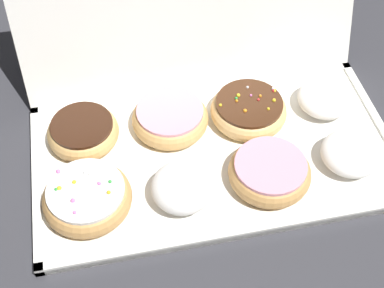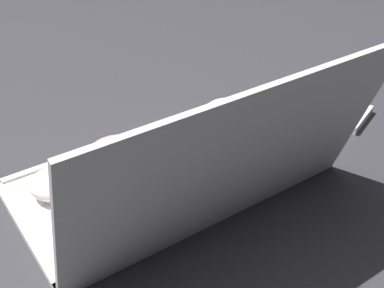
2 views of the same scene
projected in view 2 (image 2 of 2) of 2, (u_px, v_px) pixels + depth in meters
ground_plane at (166, 176)px, 0.91m from camera, size 3.00×3.00×0.00m
donut_box at (166, 174)px, 0.90m from camera, size 0.54×0.29×0.01m
box_lid_open at (237, 164)px, 0.69m from camera, size 0.54×0.10×0.29m
sprinkle_donut_0 at (231, 118)px, 1.02m from camera, size 0.12×0.12×0.04m
powdered_filled_donut_1 at (175, 133)px, 0.96m from camera, size 0.09×0.09×0.05m
pink_frosted_donut_2 at (118, 158)px, 0.90m from camera, size 0.12×0.12×0.04m
powdered_filled_donut_3 at (55, 183)px, 0.84m from camera, size 0.09×0.09×0.04m
chocolate_frosted_donut_4 at (270, 147)px, 0.93m from camera, size 0.11×0.11×0.04m
pink_frosted_donut_5 at (213, 170)px, 0.87m from camera, size 0.12×0.12×0.04m
sprinkle_donut_6 at (151, 194)px, 0.82m from camera, size 0.12×0.12×0.04m
powdered_filled_donut_7 at (81, 222)px, 0.76m from camera, size 0.08×0.08×0.04m
napkin_stack at (339, 113)px, 1.08m from camera, size 0.15×0.15×0.02m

